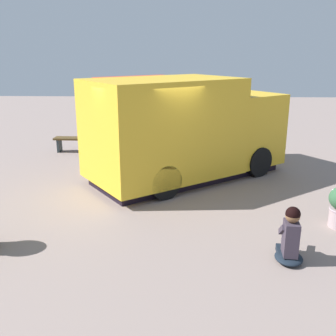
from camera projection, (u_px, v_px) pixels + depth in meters
ground_plane at (152, 185)px, 9.83m from camera, size 40.00×40.00×0.00m
food_truck at (185, 131)px, 10.05m from camera, size 5.48×4.85×2.61m
person_customer at (290, 239)px, 6.16m from camera, size 0.49×0.80×0.94m
plaza_bench at (76, 141)px, 12.96m from camera, size 1.41×0.42×0.49m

